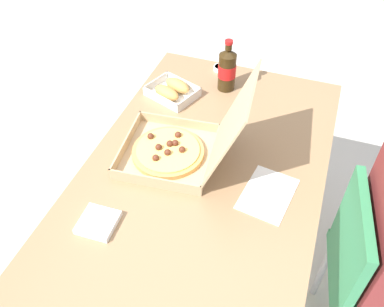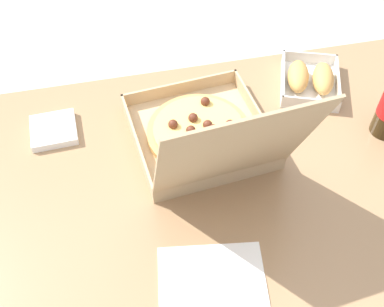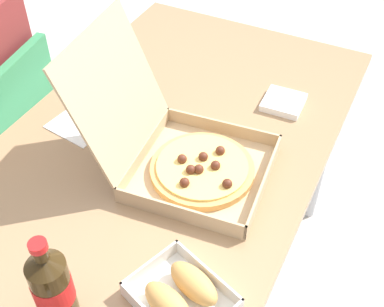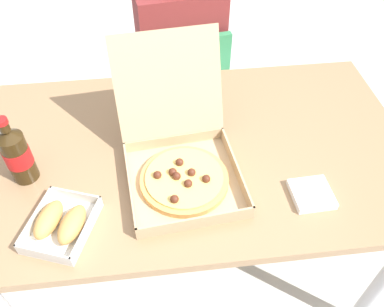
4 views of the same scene
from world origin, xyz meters
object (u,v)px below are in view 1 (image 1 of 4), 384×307
(pizza_box_open, at_px, (179,147))
(cola_bottle, at_px, (227,69))
(napkin_pile, at_px, (98,222))
(chair, at_px, (373,277))
(dipping_sauce_cup, at_px, (220,68))
(paper_menu, at_px, (268,194))
(bread_side_box, at_px, (172,90))

(pizza_box_open, xyz_separation_m, cola_bottle, (-0.45, 0.04, 0.04))
(cola_bottle, bearing_deg, pizza_box_open, -4.94)
(pizza_box_open, xyz_separation_m, napkin_pile, (0.35, -0.13, -0.04))
(chair, bearing_deg, dipping_sauce_cup, -130.18)
(pizza_box_open, distance_m, napkin_pile, 0.38)
(paper_menu, bearing_deg, cola_bottle, -142.00)
(cola_bottle, height_order, paper_menu, cola_bottle)
(chair, bearing_deg, cola_bottle, -126.79)
(chair, relative_size, pizza_box_open, 1.80)
(cola_bottle, bearing_deg, chair, 53.21)
(bread_side_box, distance_m, paper_menu, 0.63)
(napkin_pile, bearing_deg, chair, 107.95)
(chair, height_order, dipping_sauce_cup, chair)
(chair, relative_size, cola_bottle, 3.71)
(bread_side_box, bearing_deg, chair, 65.92)
(paper_menu, distance_m, dipping_sauce_cup, 0.73)
(bread_side_box, height_order, paper_menu, bread_side_box)
(chair, xyz_separation_m, pizza_box_open, (-0.07, -0.74, 0.33))
(pizza_box_open, bearing_deg, cola_bottle, 175.06)
(chair, bearing_deg, paper_menu, -91.11)
(bread_side_box, bearing_deg, cola_bottle, 122.39)
(bread_side_box, xyz_separation_m, paper_menu, (0.39, 0.49, -0.02))
(bread_side_box, distance_m, cola_bottle, 0.24)
(cola_bottle, bearing_deg, napkin_pile, -11.87)
(bread_side_box, bearing_deg, paper_menu, 51.14)
(dipping_sauce_cup, bearing_deg, paper_menu, 29.16)
(bread_side_box, xyz_separation_m, cola_bottle, (-0.12, 0.19, 0.07))
(chair, height_order, pizza_box_open, pizza_box_open)
(paper_menu, xyz_separation_m, dipping_sauce_cup, (-0.64, -0.36, 0.01))
(pizza_box_open, relative_size, napkin_pile, 4.20)
(chair, height_order, cola_bottle, cola_bottle)
(bread_side_box, relative_size, paper_menu, 1.10)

